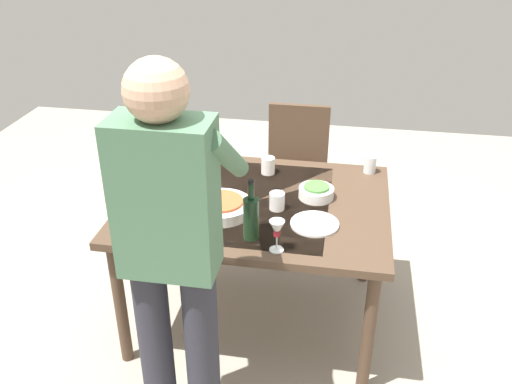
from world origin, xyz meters
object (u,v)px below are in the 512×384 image
wine_glass_left (183,145)px  dinner_plate_near (315,224)px  person_server (172,247)px  serving_bowl_pasta (221,206)px  water_cup_near_right (370,164)px  water_cup_near_left (277,201)px  side_bowl_salad (316,192)px  chair_near (296,166)px  wine_bottle (251,217)px  dining_table (256,213)px  wine_glass_right (277,230)px  water_cup_far_left (268,165)px

wine_glass_left → dinner_plate_near: size_ratio=0.66×
person_server → serving_bowl_pasta: bearing=-93.6°
person_server → water_cup_near_right: (-0.76, -1.20, -0.16)m
wine_glass_left → water_cup_near_left: bearing=143.6°
side_bowl_salad → dinner_plate_near: (-0.01, 0.27, -0.03)m
water_cup_near_right → side_bowl_salad: (0.27, 0.34, -0.02)m
serving_bowl_pasta → side_bowl_salad: same height
chair_near → side_bowl_salad: (-0.18, 0.81, 0.25)m
serving_bowl_pasta → dinner_plate_near: bearing=175.1°
chair_near → water_cup_near_left: bearing=90.1°
side_bowl_salad → dinner_plate_near: bearing=93.2°
chair_near → side_bowl_salad: size_ratio=5.06×
wine_bottle → wine_glass_left: size_ratio=1.96×
dining_table → dinner_plate_near: size_ratio=5.82×
person_server → wine_bottle: person_server is taller
chair_near → serving_bowl_pasta: 1.10m
wine_glass_right → serving_bowl_pasta: size_ratio=0.50×
wine_glass_right → dining_table: bearing=-68.6°
chair_near → dinner_plate_near: chair_near is taller
serving_bowl_pasta → side_bowl_salad: 0.50m
wine_glass_right → water_cup_near_left: wine_glass_right is taller
dining_table → serving_bowl_pasta: (0.15, 0.14, 0.11)m
dining_table → wine_bottle: 0.39m
chair_near → serving_bowl_pasta: size_ratio=3.03×
water_cup_near_left → water_cup_far_left: bearing=-74.8°
wine_glass_left → wine_glass_right: (-0.66, 0.81, 0.00)m
wine_glass_right → dinner_plate_near: (-0.15, -0.24, -0.10)m
serving_bowl_pasta → dinner_plate_near: 0.46m
wine_bottle → side_bowl_salad: 0.51m
wine_bottle → water_cup_far_left: bearing=-87.8°
water_cup_near_left → water_cup_far_left: water_cup_far_left is taller
water_cup_near_left → water_cup_near_right: bearing=-132.7°
chair_near → person_server: bearing=79.8°
water_cup_near_right → dinner_plate_near: size_ratio=0.42×
dining_table → wine_glass_left: size_ratio=8.87×
wine_bottle → dinner_plate_near: wine_bottle is taller
dining_table → side_bowl_salad: (-0.30, -0.09, 0.11)m
chair_near → person_server: person_server is taller
serving_bowl_pasta → wine_glass_right: bearing=138.3°
chair_near → wine_bottle: 1.28m
dining_table → wine_glass_right: size_ratio=8.87×
wine_bottle → water_cup_far_left: 0.67m
chair_near → water_cup_near_left: size_ratio=10.40×
side_bowl_salad → dining_table: bearing=16.3°
chair_near → wine_bottle: wine_bottle is taller
dining_table → person_server: size_ratio=0.79×
wine_glass_left → wine_glass_right: 1.04m
dining_table → wine_glass_right: (-0.17, 0.42, 0.18)m
dinner_plate_near → water_cup_near_left: bearing=-31.4°
chair_near → side_bowl_salad: 0.87m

